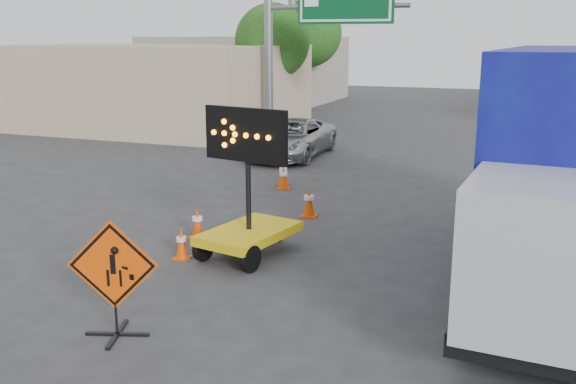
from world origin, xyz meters
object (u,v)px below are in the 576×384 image
Objects in this scene: arrow_board at (249,224)px; pickup_truck at (291,138)px; construction_sign at (113,276)px; box_truck at (575,183)px.

arrow_board is 11.28m from pickup_truck.
arrow_board is (0.34, 4.06, -0.28)m from construction_sign.
box_truck is (9.29, -10.20, 1.21)m from pickup_truck.
box_truck reaches higher than pickup_truck.
pickup_truck is at bearing 82.17° from construction_sign.
box_truck is (6.39, 4.67, 0.95)m from construction_sign.
pickup_truck is 0.56× the size of box_truck.
pickup_truck is (-3.24, 10.80, 0.02)m from arrow_board.
arrow_board is at bearing -74.44° from pickup_truck.
construction_sign is at bearing -83.01° from arrow_board.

